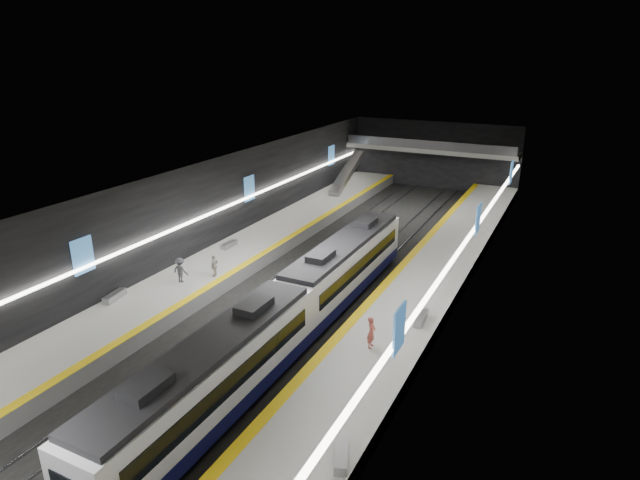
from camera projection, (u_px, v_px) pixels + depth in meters
The scene contains 25 objects.
ground at pixel (293, 302), 36.16m from camera, with size 70.00×70.00×0.00m, color black.
ceiling at pixel (291, 187), 33.43m from camera, with size 20.00×70.00×0.04m, color beige.
wall_left at pixel (173, 226), 38.97m from camera, with size 0.04×70.00×8.00m, color black.
wall_right at pixel (445, 275), 30.62m from camera, with size 0.04×70.00×8.00m, color black.
wall_back at pixel (434, 155), 64.26m from camera, with size 20.00×0.04×8.00m, color black.
platform_left at pixel (204, 276), 39.12m from camera, with size 5.00×70.00×1.00m, color slate.
tile_surface_left at pixel (203, 269), 38.95m from camera, with size 5.00×70.00×0.02m, color #B1B1AC.
tactile_strip_left at pixel (228, 275), 38.03m from camera, with size 0.60×70.00×0.02m, color yellow.
platform_right at pixel (400, 319), 32.86m from camera, with size 5.00×70.00×1.00m, color slate.
tile_surface_right at pixel (400, 312), 32.68m from camera, with size 5.00×70.00×0.02m, color #B1B1AC.
tactile_strip_right at pixel (367, 305), 33.60m from camera, with size 0.60×70.00×0.02m, color yellow.
rails at pixel (293, 302), 36.14m from camera, with size 6.52×70.00×0.12m.
train at pixel (291, 309), 30.45m from camera, with size 2.69×30.04×3.60m.
ad_posters at pixel (300, 235), 35.47m from camera, with size 19.94×53.50×2.20m.
cove_light_left at pixel (175, 229), 38.96m from camera, with size 0.25×68.60×0.12m, color white.
cove_light_right at pixel (441, 277), 30.77m from camera, with size 0.25×68.60×0.12m, color white.
mezzanine_bridge at pixel (430, 149), 62.17m from camera, with size 20.00×3.00×1.50m.
escalator at pixel (347, 173), 60.20m from camera, with size 1.20×8.00×0.60m, color #99999E.
bench_left_near at pixel (115, 296), 34.26m from camera, with size 0.51×1.82×0.44m, color #99999E.
bench_left_far at pixel (229, 245), 43.23m from camera, with size 0.46×1.65×0.40m, color #99999E.
bench_right_near at pixel (341, 456), 20.90m from camera, with size 0.50×1.78×0.44m, color #99999E.
bench_right_far at pixel (421, 318), 31.51m from camera, with size 0.51×1.82×0.45m, color #99999E.
passenger_right_a at pixel (371, 333), 28.59m from camera, with size 0.65×0.43×1.78m, color #CB584B.
passenger_left_a at pixel (214, 266), 37.51m from camera, with size 0.94×0.39×1.61m, color #B9B4A9.
passenger_left_b at pixel (180, 270), 36.58m from camera, with size 1.13×0.65×1.75m, color #45464E.
Camera 1 is at (16.08, -28.35, 16.32)m, focal length 30.00 mm.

